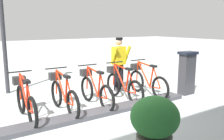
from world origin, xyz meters
TOP-DOWN VIEW (x-y plane):
  - ground_plane at (0.00, 0.00)m, footprint 60.00×60.00m
  - dock_rail_base at (0.00, 0.00)m, footprint 0.44×5.11m
  - payment_kiosk at (0.05, -3.04)m, footprint 0.36×0.52m
  - bike_docked_0 at (0.62, -1.95)m, footprint 1.72×0.54m
  - bike_docked_1 at (0.62, -1.09)m, footprint 1.72×0.54m
  - bike_docked_2 at (0.62, -0.23)m, footprint 1.72×0.54m
  - bike_docked_3 at (0.62, 0.63)m, footprint 1.72×0.54m
  - bike_docked_4 at (0.62, 1.49)m, footprint 1.72×0.54m
  - worker_near_rack at (1.56, -1.63)m, footprint 0.48×0.64m
  - planter_bush at (-2.03, 0.19)m, footprint 0.76×0.76m

SIDE VIEW (x-z plane):
  - ground_plane at x=0.00m, z-range 0.00..0.00m
  - dock_rail_base at x=0.00m, z-range 0.00..0.10m
  - bike_docked_0 at x=0.62m, z-range -0.08..0.94m
  - bike_docked_1 at x=0.62m, z-range -0.08..0.94m
  - bike_docked_2 at x=0.62m, z-range -0.08..0.94m
  - bike_docked_3 at x=0.62m, z-range -0.08..0.94m
  - bike_docked_4 at x=0.62m, z-range -0.08..0.94m
  - planter_bush at x=-2.03m, z-range 0.06..1.03m
  - payment_kiosk at x=0.05m, z-range 0.03..1.31m
  - worker_near_rack at x=1.56m, z-range 0.08..1.74m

